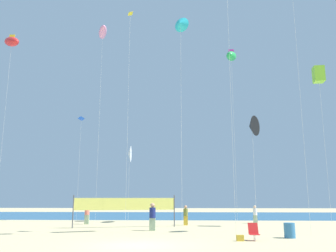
{
  "coord_description": "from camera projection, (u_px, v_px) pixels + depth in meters",
  "views": [
    {
      "loc": [
        2.2,
        -17.13,
        2.2
      ],
      "look_at": [
        1.07,
        8.3,
        7.37
      ],
      "focal_mm": 37.8,
      "sensor_mm": 36.0,
      "label": 1
    }
  ],
  "objects": [
    {
      "name": "ground_plane",
      "position": [
        137.0,
        246.0,
        16.43
      ],
      "size": [
        120.0,
        120.0,
        0.0
      ],
      "primitive_type": "plane",
      "color": "#D1BC89"
    },
    {
      "name": "ocean_band",
      "position": [
        167.0,
        215.0,
        44.7
      ],
      "size": [
        120.0,
        20.0,
        0.01
      ],
      "primitive_type": "cube",
      "color": "#28608C",
      "rests_on": "ground"
    },
    {
      "name": "beachgoer_coral_shirt",
      "position": [
        87.0,
        213.0,
        29.93
      ],
      "size": [
        0.39,
        0.39,
        1.72
      ],
      "rotation": [
        0.0,
        0.0,
        1.46
      ],
      "color": "#99B28C",
      "rests_on": "ground"
    },
    {
      "name": "beachgoer_olive_shirt",
      "position": [
        186.0,
        215.0,
        28.86
      ],
      "size": [
        0.36,
        0.36,
        1.59
      ],
      "rotation": [
        0.0,
        0.0,
        5.75
      ],
      "color": "gold",
      "rests_on": "ground"
    },
    {
      "name": "beachgoer_navy_shirt",
      "position": [
        152.0,
        216.0,
        24.11
      ],
      "size": [
        0.42,
        0.42,
        1.84
      ],
      "rotation": [
        0.0,
        0.0,
        4.3
      ],
      "color": "#99B28C",
      "rests_on": "ground"
    },
    {
      "name": "beachgoer_white_shirt",
      "position": [
        255.0,
        214.0,
        30.77
      ],
      "size": [
        0.35,
        0.35,
        1.54
      ],
      "rotation": [
        0.0,
        0.0,
        1.79
      ],
      "color": "#99B28C",
      "rests_on": "ground"
    },
    {
      "name": "folding_beach_chair",
      "position": [
        254.0,
        231.0,
        18.58
      ],
      "size": [
        0.52,
        0.65,
        0.89
      ],
      "rotation": [
        0.0,
        0.0,
        -0.07
      ],
      "color": "red",
      "rests_on": "ground"
    },
    {
      "name": "trash_barrel",
      "position": [
        290.0,
        230.0,
        19.67
      ],
      "size": [
        0.61,
        0.61,
        0.82
      ],
      "primitive_type": "cylinder",
      "color": "teal",
      "rests_on": "ground"
    },
    {
      "name": "volleyball_net",
      "position": [
        125.0,
        205.0,
        26.93
      ],
      "size": [
        7.51,
        1.98,
        2.4
      ],
      "color": "#4C4C51",
      "rests_on": "ground"
    },
    {
      "name": "beach_handbag",
      "position": [
        240.0,
        238.0,
        18.26
      ],
      "size": [
        0.38,
        0.19,
        0.31
      ],
      "primitive_type": "cube",
      "color": "gold",
      "rests_on": "ground"
    },
    {
      "name": "kite_black_delta",
      "position": [
        252.0,
        126.0,
        24.06
      ],
      "size": [
        1.19,
        1.39,
        7.68
      ],
      "color": "silver",
      "rests_on": "ground"
    },
    {
      "name": "kite_red_inflatable",
      "position": [
        12.0,
        42.0,
        32.08
      ],
      "size": [
        2.57,
        2.35,
        16.88
      ],
      "color": "silver",
      "rests_on": "ground"
    },
    {
      "name": "kite_blue_diamond",
      "position": [
        81.0,
        120.0,
        35.94
      ],
      "size": [
        0.59,
        0.59,
        10.33
      ],
      "color": "silver",
      "rests_on": "ground"
    },
    {
      "name": "kite_yellow_diamond",
      "position": [
        130.0,
        25.0,
        29.2
      ],
      "size": [
        0.51,
        0.51,
        17.41
      ],
      "color": "silver",
      "rests_on": "ground"
    },
    {
      "name": "kite_pink_inflatable",
      "position": [
        103.0,
        32.0,
        35.96
      ],
      "size": [
        1.45,
        2.41,
        19.33
      ],
      "color": "silver",
      "rests_on": "ground"
    },
    {
      "name": "kite_green_inflatable",
      "position": [
        231.0,
        56.0,
        33.78
      ],
      "size": [
        1.58,
        2.8,
        16.24
      ],
      "color": "silver",
      "rests_on": "ground"
    },
    {
      "name": "kite_lime_box",
      "position": [
        319.0,
        75.0,
        28.8
      ],
      "size": [
        0.87,
        0.87,
        12.71
      ],
      "color": "silver",
      "rests_on": "ground"
    },
    {
      "name": "kite_white_delta",
      "position": [
        129.0,
        154.0,
        34.29
      ],
      "size": [
        0.36,
        1.58,
        7.14
      ],
      "color": "silver",
      "rests_on": "ground"
    },
    {
      "name": "kite_cyan_delta",
      "position": [
        181.0,
        24.0,
        24.49
      ],
      "size": [
        1.13,
        0.82,
        14.57
      ],
      "color": "silver",
      "rests_on": "ground"
    }
  ]
}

